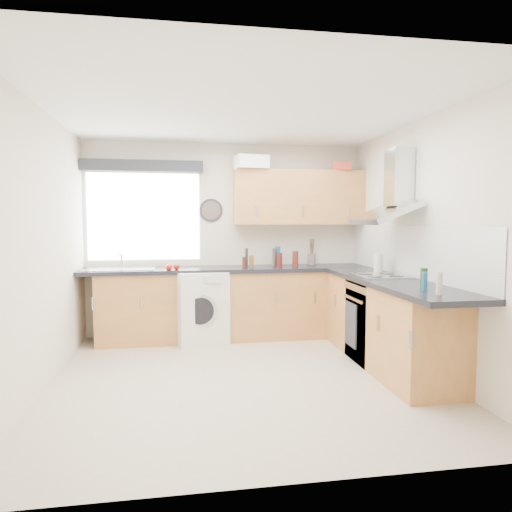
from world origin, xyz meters
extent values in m
plane|color=beige|center=(0.00, 0.00, 0.00)|extent=(3.60, 3.60, 0.00)
cube|color=white|center=(0.00, 0.00, 2.50)|extent=(3.60, 3.60, 0.02)
cube|color=silver|center=(0.00, 1.80, 1.25)|extent=(3.60, 0.02, 2.50)
cube|color=silver|center=(0.00, -1.80, 1.25)|extent=(3.60, 0.02, 2.50)
cube|color=silver|center=(-1.80, 0.00, 1.25)|extent=(0.02, 3.60, 2.50)
cube|color=silver|center=(1.80, 0.00, 1.25)|extent=(0.02, 3.60, 2.50)
cube|color=white|center=(-1.05, 1.79, 1.55)|extent=(1.40, 0.02, 1.10)
cube|color=#26272C|center=(-1.05, 1.70, 2.18)|extent=(1.50, 0.18, 0.14)
cube|color=white|center=(1.79, 0.30, 1.18)|extent=(0.01, 3.00, 0.54)
cube|color=#AB7038|center=(-0.10, 1.51, 0.43)|extent=(3.00, 0.58, 0.86)
cube|color=#AB7038|center=(1.50, 1.50, 0.43)|extent=(0.60, 0.60, 0.86)
cube|color=#AB7038|center=(1.51, 0.15, 0.43)|extent=(0.58, 2.10, 0.86)
cube|color=black|center=(0.00, 1.50, 0.89)|extent=(3.60, 0.62, 0.05)
cube|color=black|center=(1.50, 0.00, 0.89)|extent=(0.62, 2.42, 0.05)
cube|color=black|center=(1.50, 0.30, 0.42)|extent=(0.56, 0.58, 0.85)
cube|color=silver|center=(1.50, 0.30, 0.92)|extent=(0.52, 0.52, 0.01)
cube|color=#AB7038|center=(0.95, 1.62, 1.80)|extent=(1.70, 0.35, 0.70)
cube|color=white|center=(-0.37, 1.40, 0.44)|extent=(0.72, 0.71, 0.88)
cylinder|color=#26272C|center=(-0.19, 1.78, 1.63)|extent=(0.31, 0.04, 0.31)
cube|color=white|center=(0.30, 1.52, 2.23)|extent=(0.43, 0.34, 0.16)
cube|color=#BA3827|center=(1.49, 1.52, 2.20)|extent=(0.29, 0.26, 0.11)
cylinder|color=#79665E|center=(1.15, 1.70, 0.98)|extent=(0.12, 0.12, 0.14)
cylinder|color=white|center=(1.62, 0.63, 1.02)|extent=(0.11, 0.11, 0.22)
cylinder|color=#582012|center=(0.86, 1.45, 1.01)|extent=(0.08, 0.08, 0.20)
cylinder|color=#3F1619|center=(0.64, 1.49, 0.98)|extent=(0.04, 0.04, 0.15)
cylinder|color=#4C1810|center=(0.19, 1.40, 0.98)|extent=(0.05, 0.05, 0.14)
cylinder|color=navy|center=(0.66, 1.62, 1.00)|extent=(0.05, 0.05, 0.19)
cylinder|color=navy|center=(0.66, 1.59, 1.04)|extent=(0.07, 0.07, 0.25)
cylinder|color=#3D3422|center=(0.60, 1.52, 1.03)|extent=(0.05, 0.05, 0.24)
cylinder|color=#501211|center=(0.65, 1.44, 1.00)|extent=(0.06, 0.06, 0.18)
cylinder|color=brown|center=(0.28, 1.40, 0.99)|extent=(0.06, 0.06, 0.15)
cylinder|color=black|center=(0.22, 1.41, 1.03)|extent=(0.04, 0.04, 0.24)
cylinder|color=#1A557F|center=(1.43, -0.70, 0.99)|extent=(0.05, 0.05, 0.16)
cylinder|color=beige|center=(1.44, -0.91, 1.00)|extent=(0.05, 0.05, 0.18)
cylinder|color=#123414|center=(1.50, -0.56, 1.00)|extent=(0.06, 0.06, 0.18)
camera|label=1|loc=(-0.58, -4.22, 1.49)|focal=32.00mm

